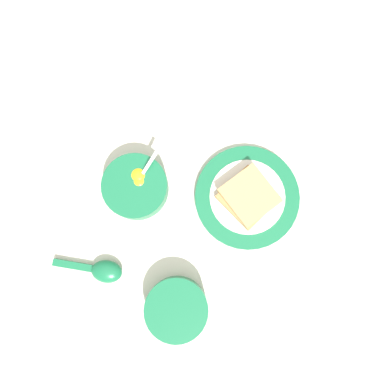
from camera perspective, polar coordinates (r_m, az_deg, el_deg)
The scene contains 6 objects.
ground_plane at distance 0.83m, azimuth 4.92°, elevation -2.82°, with size 3.00×3.00×0.00m, color silver.
egg_bowl at distance 0.81m, azimuth -8.54°, elevation 0.77°, with size 0.14×0.14×0.08m.
toast_plate at distance 0.83m, azimuth 8.38°, elevation -0.78°, with size 0.23×0.23×0.02m.
toast_sandwich at distance 0.80m, azimuth 8.63°, elevation -0.68°, with size 0.14×0.14×0.03m.
soup_spoon at distance 0.83m, azimuth -13.66°, elevation -11.54°, with size 0.15×0.05×0.03m.
congee_bowl at distance 0.80m, azimuth -2.37°, elevation -17.37°, with size 0.13×0.13×0.06m.
Camera 1 is at (0.05, 0.09, 0.82)m, focal length 35.00 mm.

